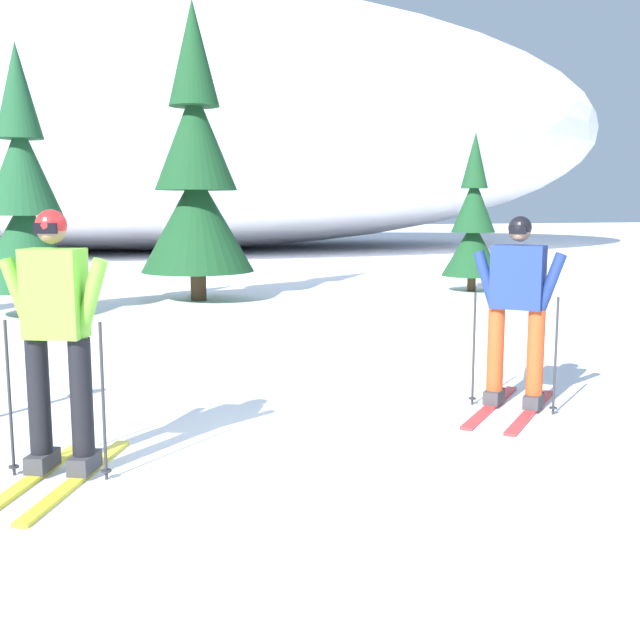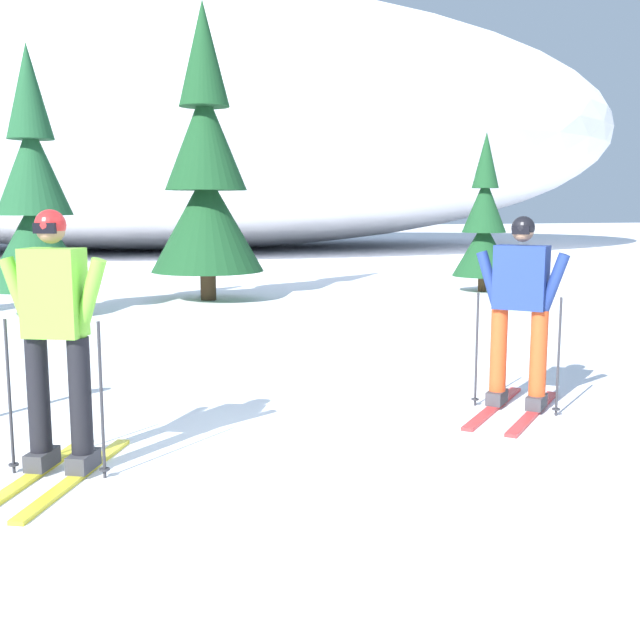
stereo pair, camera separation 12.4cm
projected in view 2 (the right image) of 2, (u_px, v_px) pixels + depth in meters
ground_plane at (331, 460)px, 5.62m from camera, size 120.00×120.00×0.00m
skier_lime_jacket at (56, 338)px, 5.21m from camera, size 1.05×1.61×1.82m
skier_navy_jacket at (520, 308)px, 6.87m from camera, size 1.47×1.46×1.75m
pine_tree_center_left at (34, 204)px, 12.67m from camera, size 1.71×1.71×4.43m
pine_tree_center_right at (206, 178)px, 14.64m from camera, size 2.17×2.17×5.61m
pine_tree_far_right at (484, 226)px, 16.23m from camera, size 1.29×1.29×3.34m
snow_ridge_background at (177, 125)px, 31.53m from camera, size 39.12×21.87×10.17m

